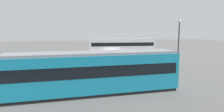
{
  "coord_description": "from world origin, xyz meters",
  "views": [
    {
      "loc": [
        8.0,
        29.16,
        5.1
      ],
      "look_at": [
        1.73,
        5.57,
        1.92
      ],
      "focal_mm": 30.21,
      "sensor_mm": 36.0,
      "label": 1
    }
  ],
  "objects_px": {
    "double_decker_bus": "(122,50)",
    "tram_yellow": "(94,72)",
    "pedestrian_near_railing": "(81,62)",
    "street_lamp": "(179,43)",
    "pedestrian_crossing": "(120,64)",
    "info_sign": "(36,60)"
  },
  "relations": [
    {
      "from": "pedestrian_crossing",
      "to": "tram_yellow",
      "type": "bearing_deg",
      "value": 58.77
    },
    {
      "from": "tram_yellow",
      "to": "pedestrian_crossing",
      "type": "height_order",
      "value": "tram_yellow"
    },
    {
      "from": "tram_yellow",
      "to": "pedestrian_crossing",
      "type": "relative_size",
      "value": 8.36
    },
    {
      "from": "double_decker_bus",
      "to": "street_lamp",
      "type": "relative_size",
      "value": 1.84
    },
    {
      "from": "tram_yellow",
      "to": "double_decker_bus",
      "type": "bearing_deg",
      "value": -115.13
    },
    {
      "from": "pedestrian_crossing",
      "to": "info_sign",
      "type": "height_order",
      "value": "info_sign"
    },
    {
      "from": "double_decker_bus",
      "to": "info_sign",
      "type": "xyz_separation_m",
      "value": [
        13.14,
        7.39,
        -0.18
      ]
    },
    {
      "from": "pedestrian_near_railing",
      "to": "street_lamp",
      "type": "height_order",
      "value": "street_lamp"
    },
    {
      "from": "pedestrian_crossing",
      "to": "info_sign",
      "type": "distance_m",
      "value": 10.35
    },
    {
      "from": "tram_yellow",
      "to": "street_lamp",
      "type": "height_order",
      "value": "street_lamp"
    },
    {
      "from": "tram_yellow",
      "to": "info_sign",
      "type": "bearing_deg",
      "value": -57.54
    },
    {
      "from": "pedestrian_near_railing",
      "to": "street_lamp",
      "type": "bearing_deg",
      "value": 147.66
    },
    {
      "from": "double_decker_bus",
      "to": "tram_yellow",
      "type": "distance_m",
      "value": 17.82
    },
    {
      "from": "double_decker_bus",
      "to": "street_lamp",
      "type": "xyz_separation_m",
      "value": [
        -3.11,
        11.96,
        1.84
      ]
    },
    {
      "from": "pedestrian_crossing",
      "to": "info_sign",
      "type": "relative_size",
      "value": 0.65
    },
    {
      "from": "pedestrian_crossing",
      "to": "info_sign",
      "type": "xyz_separation_m",
      "value": [
        10.27,
        -0.99,
        0.79
      ]
    },
    {
      "from": "tram_yellow",
      "to": "pedestrian_near_railing",
      "type": "distance_m",
      "value": 10.97
    },
    {
      "from": "tram_yellow",
      "to": "street_lamp",
      "type": "relative_size",
      "value": 2.2
    },
    {
      "from": "double_decker_bus",
      "to": "tram_yellow",
      "type": "relative_size",
      "value": 0.84
    },
    {
      "from": "info_sign",
      "to": "street_lamp",
      "type": "distance_m",
      "value": 17.0
    },
    {
      "from": "pedestrian_near_railing",
      "to": "street_lamp",
      "type": "relative_size",
      "value": 0.26
    },
    {
      "from": "pedestrian_near_railing",
      "to": "pedestrian_crossing",
      "type": "bearing_deg",
      "value": 145.89
    }
  ]
}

